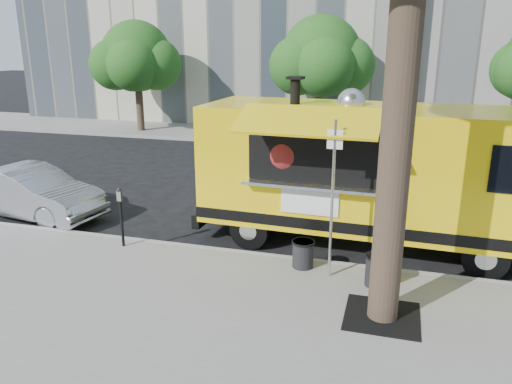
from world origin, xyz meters
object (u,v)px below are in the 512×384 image
(sign_post, at_px, (333,191))
(parking_meter, at_px, (121,210))
(sedan, at_px, (31,193))
(trash_bin_left, at_px, (303,253))
(far_tree_a, at_px, (136,56))
(food_truck, at_px, (364,171))
(far_tree_b, at_px, (321,56))
(trash_bin_right, at_px, (378,269))

(sign_post, distance_m, parking_meter, 4.64)
(sedan, xyz_separation_m, trash_bin_left, (7.50, -1.37, -0.23))
(sedan, distance_m, trash_bin_left, 7.63)
(far_tree_a, height_order, food_truck, far_tree_a)
(far_tree_b, relative_size, trash_bin_right, 9.27)
(far_tree_b, height_order, food_truck, far_tree_b)
(sign_post, bearing_deg, parking_meter, 177.48)
(trash_bin_left, bearing_deg, trash_bin_right, -15.14)
(far_tree_b, height_order, trash_bin_left, far_tree_b)
(sedan, bearing_deg, trash_bin_left, -91.49)
(trash_bin_right, bearing_deg, trash_bin_left, 164.86)
(sign_post, relative_size, food_truck, 0.40)
(trash_bin_left, distance_m, trash_bin_right, 1.52)
(far_tree_a, distance_m, sign_post, 18.14)
(sedan, height_order, trash_bin_right, sedan)
(far_tree_a, relative_size, food_truck, 0.71)
(far_tree_a, xyz_separation_m, parking_meter, (7.00, -13.65, -2.79))
(food_truck, bearing_deg, trash_bin_right, -75.54)
(far_tree_b, height_order, trash_bin_right, far_tree_b)
(parking_meter, height_order, sedan, parking_meter)
(far_tree_a, xyz_separation_m, far_tree_b, (9.00, 0.40, 0.06))
(parking_meter, bearing_deg, trash_bin_left, 0.72)
(far_tree_b, bearing_deg, trash_bin_right, -76.49)
(far_tree_b, relative_size, parking_meter, 4.12)
(parking_meter, bearing_deg, far_tree_b, 81.90)
(sedan, bearing_deg, sign_post, -92.51)
(far_tree_a, bearing_deg, parking_meter, -62.85)
(far_tree_b, xyz_separation_m, trash_bin_right, (3.46, -14.40, -3.37))
(far_tree_b, bearing_deg, sedan, -113.57)
(parking_meter, xyz_separation_m, sedan, (-3.51, 1.42, -0.31))
(parking_meter, xyz_separation_m, trash_bin_left, (3.99, 0.05, -0.54))
(far_tree_b, height_order, sign_post, far_tree_b)
(far_tree_a, bearing_deg, sedan, -74.09)
(food_truck, height_order, trash_bin_left, food_truck)
(far_tree_a, distance_m, far_tree_b, 9.01)
(sign_post, bearing_deg, trash_bin_right, -9.20)
(sign_post, bearing_deg, sedan, 168.67)
(trash_bin_right, bearing_deg, food_truck, 102.30)
(sign_post, height_order, trash_bin_left, sign_post)
(trash_bin_left, relative_size, trash_bin_right, 0.92)
(far_tree_a, relative_size, trash_bin_right, 9.03)
(far_tree_a, distance_m, food_truck, 16.88)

